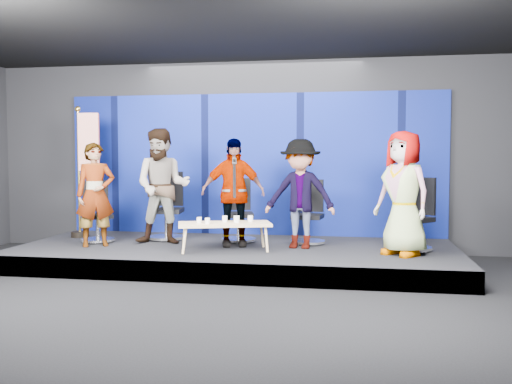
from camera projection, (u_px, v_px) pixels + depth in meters
ground at (193, 303)px, 6.76m from camera, size 10.00×10.00×0.00m
room_walls at (191, 97)px, 6.61m from camera, size 10.02×8.02×3.51m
riser at (236, 255)px, 9.21m from camera, size 7.00×3.00×0.30m
backdrop at (252, 164)px, 10.54m from camera, size 7.00×0.08×2.60m
chair_a at (97, 222)px, 9.66m from camera, size 0.80×0.80×1.03m
panelist_a at (95, 195)px, 9.14m from camera, size 0.73×0.66×1.67m
chair_b at (167, 217)px, 9.93m from camera, size 0.74×0.74×1.18m
panelist_b at (163, 186)px, 9.38m from camera, size 1.01×0.83×1.91m
chair_c at (239, 221)px, 9.69m from camera, size 0.74×0.74×1.07m
panelist_c at (233, 192)px, 9.16m from camera, size 1.09×0.67×1.74m
chair_d at (308, 223)px, 9.46m from camera, size 0.66×0.66×1.06m
panelist_d at (300, 194)px, 8.95m from camera, size 1.18×0.76×1.72m
chair_e at (414, 227)px, 8.75m from camera, size 0.89×0.89×1.12m
panelist_e at (403, 193)px, 8.30m from camera, size 1.05×1.02×1.82m
coffee_table at (225, 225)px, 8.73m from camera, size 1.51×0.99×0.43m
mug_a at (199, 220)px, 8.67m from camera, size 0.07×0.07×0.09m
mug_b at (207, 221)px, 8.57m from camera, size 0.08×0.08×0.09m
mug_c at (225, 219)px, 8.84m from camera, size 0.08×0.08×0.10m
mug_d at (237, 219)px, 8.73m from camera, size 0.09×0.09×0.11m
mug_e at (250, 219)px, 8.85m from camera, size 0.08×0.08×0.10m
flag_stand at (85, 168)px, 10.15m from camera, size 0.54×0.31×2.34m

